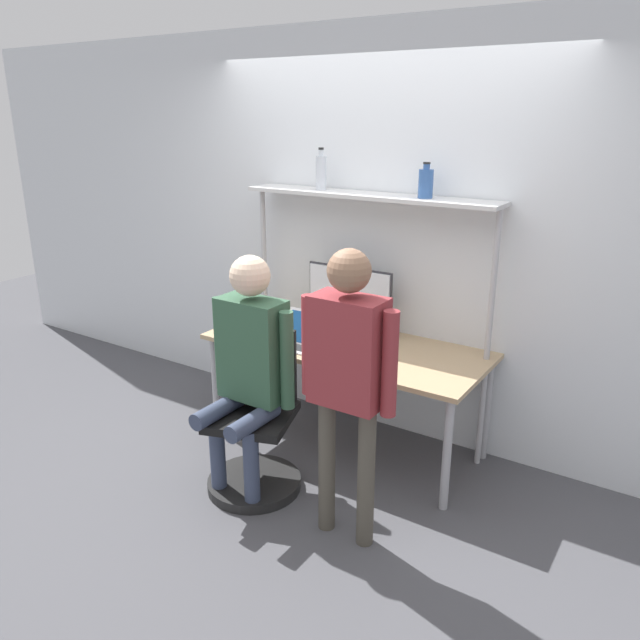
# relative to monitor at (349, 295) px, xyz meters

# --- Properties ---
(ground_plane) EXTENTS (12.00, 12.00, 0.00)m
(ground_plane) POSITION_rel_monitor_xyz_m (0.11, -0.63, -0.98)
(ground_plane) COLOR #4C4C51
(wall_back) EXTENTS (8.00, 0.06, 2.70)m
(wall_back) POSITION_rel_monitor_xyz_m (0.11, 0.20, 0.37)
(wall_back) COLOR silver
(wall_back) RESTS_ON ground_plane
(desk) EXTENTS (1.83, 0.78, 0.72)m
(desk) POSITION_rel_monitor_xyz_m (0.11, -0.22, -0.32)
(desk) COLOR tan
(desk) RESTS_ON ground_plane
(shelf_unit) EXTENTS (1.74, 0.26, 1.66)m
(shelf_unit) POSITION_rel_monitor_xyz_m (0.11, 0.03, 0.44)
(shelf_unit) COLOR silver
(shelf_unit) RESTS_ON ground_plane
(monitor) EXTENTS (0.63, 0.21, 0.45)m
(monitor) POSITION_rel_monitor_xyz_m (0.00, 0.00, 0.00)
(monitor) COLOR #333338
(monitor) RESTS_ON desk
(laptop) EXTENTS (0.31, 0.23, 0.22)m
(laptop) POSITION_rel_monitor_xyz_m (-0.09, -0.40, -0.20)
(laptop) COLOR silver
(laptop) RESTS_ON desk
(cell_phone) EXTENTS (0.07, 0.15, 0.01)m
(cell_phone) POSITION_rel_monitor_xyz_m (0.15, -0.46, -0.25)
(cell_phone) COLOR #264C8C
(cell_phone) RESTS_ON desk
(office_chair) EXTENTS (0.58, 0.58, 0.95)m
(office_chair) POSITION_rel_monitor_xyz_m (-0.08, -0.94, -0.69)
(office_chair) COLOR black
(office_chair) RESTS_ON ground_plane
(person_seated) EXTENTS (0.55, 0.47, 1.42)m
(person_seated) POSITION_rel_monitor_xyz_m (-0.07, -0.98, -0.13)
(person_seated) COLOR #38425B
(person_seated) RESTS_ON ground_plane
(person_standing) EXTENTS (0.53, 0.21, 1.56)m
(person_standing) POSITION_rel_monitor_xyz_m (0.62, -1.05, 0.00)
(person_standing) COLOR #4C473D
(person_standing) RESTS_ON ground_plane
(bottle_blue) EXTENTS (0.09, 0.09, 0.21)m
(bottle_blue) POSITION_rel_monitor_xyz_m (0.50, 0.03, 0.77)
(bottle_blue) COLOR #335999
(bottle_blue) RESTS_ON shelf_unit
(bottle_clear) EXTENTS (0.07, 0.07, 0.27)m
(bottle_clear) POSITION_rel_monitor_xyz_m (-0.24, 0.03, 0.79)
(bottle_clear) COLOR silver
(bottle_clear) RESTS_ON shelf_unit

